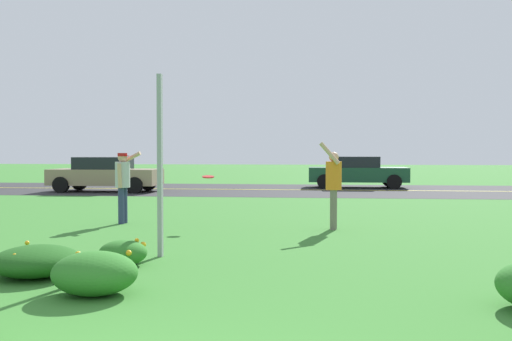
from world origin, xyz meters
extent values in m
plane|color=#387A2D|center=(0.00, 10.85, 0.00)|extent=(120.00, 120.00, 0.00)
cube|color=#2D2D30|center=(0.00, 21.69, 0.00)|extent=(120.00, 8.31, 0.01)
cube|color=yellow|center=(0.00, 21.69, 0.01)|extent=(120.00, 0.16, 0.00)
ellipsoid|color=#2D7526|center=(-1.18, 3.51, 0.25)|extent=(1.00, 0.86, 0.51)
sphere|color=yellow|center=(-1.29, 3.86, 0.31)|extent=(0.05, 0.05, 0.05)
sphere|color=yellow|center=(-1.17, 3.83, 0.32)|extent=(0.06, 0.06, 0.06)
sphere|color=yellow|center=(-1.03, 3.54, 0.36)|extent=(0.08, 0.08, 0.08)
ellipsoid|color=#2D7526|center=(-1.43, 5.17, 0.19)|extent=(0.71, 0.63, 0.37)
sphere|color=gold|center=(-1.34, 5.05, 0.26)|extent=(0.08, 0.08, 0.08)
sphere|color=gold|center=(-1.29, 5.10, 0.29)|extent=(0.07, 0.07, 0.07)
sphere|color=gold|center=(-1.36, 5.28, 0.25)|extent=(0.07, 0.07, 0.07)
sphere|color=gold|center=(-1.34, 5.34, 0.26)|extent=(0.08, 0.08, 0.08)
sphere|color=gold|center=(-1.20, 5.42, 0.27)|extent=(0.09, 0.09, 0.09)
sphere|color=gold|center=(-1.29, 5.38, 0.34)|extent=(0.07, 0.07, 0.07)
sphere|color=gold|center=(-1.25, 4.90, 0.24)|extent=(0.08, 0.08, 0.08)
ellipsoid|color=#1E5619|center=(-2.33, 4.36, 0.21)|extent=(1.17, 1.16, 0.41)
sphere|color=gold|center=(-1.79, 4.46, 0.29)|extent=(0.09, 0.09, 0.09)
sphere|color=gold|center=(-2.65, 4.09, 0.29)|extent=(0.07, 0.07, 0.07)
sphere|color=gold|center=(-2.66, 4.73, 0.38)|extent=(0.06, 0.06, 0.06)
sphere|color=gold|center=(-1.82, 4.46, 0.27)|extent=(0.09, 0.09, 0.09)
sphere|color=gold|center=(-2.44, 4.01, 0.34)|extent=(0.06, 0.06, 0.06)
cube|color=#93969B|center=(-1.08, 5.92, 1.45)|extent=(0.07, 0.10, 2.89)
cylinder|color=#B2B2B7|center=(-3.09, 9.84, 1.14)|extent=(0.34, 0.34, 0.60)
sphere|color=tan|center=(-3.09, 9.84, 1.54)|extent=(0.21, 0.21, 0.21)
cylinder|color=navy|center=(-3.08, 9.92, 0.42)|extent=(0.14, 0.14, 0.84)
cylinder|color=navy|center=(-3.10, 9.75, 0.42)|extent=(0.14, 0.14, 0.84)
cylinder|color=tan|center=(-2.97, 10.02, 1.52)|extent=(0.55, 0.14, 0.33)
cylinder|color=tan|center=(-3.09, 9.64, 1.12)|extent=(0.12, 0.10, 0.56)
cylinder|color=red|center=(-3.09, 9.84, 1.60)|extent=(0.22, 0.22, 0.07)
cylinder|color=red|center=(-3.00, 9.83, 1.57)|extent=(0.15, 0.15, 0.02)
cylinder|color=orange|center=(1.76, 9.37, 1.16)|extent=(0.34, 0.34, 0.61)
sphere|color=tan|center=(1.76, 9.37, 1.56)|extent=(0.21, 0.21, 0.21)
cylinder|color=#726B5B|center=(1.75, 9.28, 0.43)|extent=(0.14, 0.14, 0.85)
cylinder|color=#726B5B|center=(1.77, 9.45, 0.43)|extent=(0.14, 0.14, 0.85)
cylinder|color=tan|center=(1.66, 9.18, 1.64)|extent=(0.45, 0.13, 0.49)
cylinder|color=tan|center=(1.76, 9.56, 1.14)|extent=(0.12, 0.10, 0.57)
cylinder|color=red|center=(-0.99, 9.42, 1.12)|extent=(0.27, 0.27, 0.06)
torus|color=red|center=(-0.99, 9.42, 1.11)|extent=(0.27, 0.26, 0.06)
cube|color=#937F60|center=(-7.38, 19.82, 0.62)|extent=(4.50, 1.82, 0.66)
cube|color=black|center=(-7.48, 19.82, 1.19)|extent=(2.10, 1.64, 0.52)
cylinder|color=black|center=(-5.83, 20.71, 0.33)|extent=(0.66, 0.22, 0.66)
cylinder|color=black|center=(-5.83, 18.93, 0.33)|extent=(0.66, 0.22, 0.66)
cylinder|color=black|center=(-8.93, 20.71, 0.33)|extent=(0.66, 0.22, 0.66)
cylinder|color=black|center=(-8.93, 18.93, 0.33)|extent=(0.66, 0.22, 0.66)
cube|color=#194C2D|center=(3.30, 23.56, 0.62)|extent=(4.50, 1.82, 0.66)
cube|color=black|center=(3.20, 23.56, 1.19)|extent=(2.10, 1.64, 0.52)
cylinder|color=black|center=(4.85, 24.45, 0.33)|extent=(0.66, 0.22, 0.66)
cylinder|color=black|center=(4.85, 22.67, 0.33)|extent=(0.66, 0.22, 0.66)
cylinder|color=black|center=(1.75, 24.45, 0.33)|extent=(0.66, 0.22, 0.66)
cylinder|color=black|center=(1.75, 22.67, 0.33)|extent=(0.66, 0.22, 0.66)
camera|label=1|loc=(1.38, -2.68, 1.66)|focal=39.13mm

